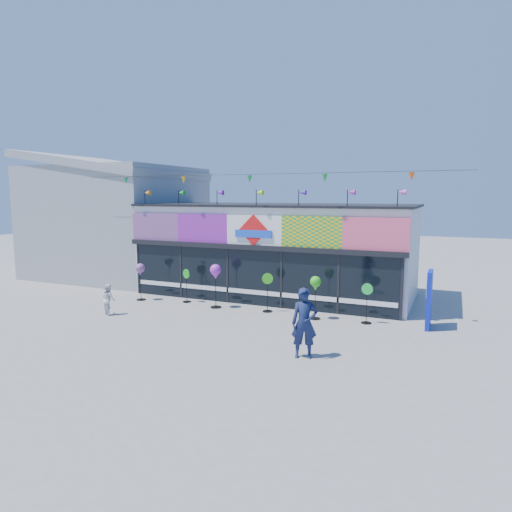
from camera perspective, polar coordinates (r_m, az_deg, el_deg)
The scene contains 12 objects.
ground at distance 15.94m, azimuth -5.29°, elevation -8.81°, with size 80.00×80.00×0.00m, color gray.
kite_shop at distance 20.83m, azimuth 2.56°, elevation 0.86°, with size 16.00×5.70×5.31m.
neighbour_building at distance 26.83m, azimuth -16.97°, elevation 4.53°, with size 8.18×7.20×6.87m.
blue_sign at distance 16.59m, azimuth 20.82°, elevation -5.09°, with size 0.17×0.99×1.97m.
spinner_0 at distance 20.16m, azimuth -14.27°, elevation -1.81°, with size 0.40×0.40×1.60m.
spinner_1 at distance 19.47m, azimuth -8.68°, elevation -3.57°, with size 0.39×0.36×1.41m.
spinner_2 at distance 18.27m, azimuth -5.08°, elevation -2.13°, with size 0.45×0.45×1.76m.
spinner_3 at distance 17.68m, azimuth 1.45°, elevation -4.45°, with size 0.42×0.39×1.52m.
spinner_4 at distance 16.69m, azimuth 7.45°, elevation -3.58°, with size 0.40×0.40×1.59m.
spinner_5 at distance 16.56m, azimuth 13.68°, elevation -5.64°, with size 0.40×0.37×1.44m.
adult_man at distance 12.83m, azimuth 6.06°, elevation -8.34°, with size 0.72×0.47×1.96m, color #151E43.
child at distance 18.21m, azimuth -17.96°, elevation -5.17°, with size 0.57×0.33×1.17m, color white.
Camera 1 is at (7.43, -13.36, 4.50)m, focal length 32.00 mm.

